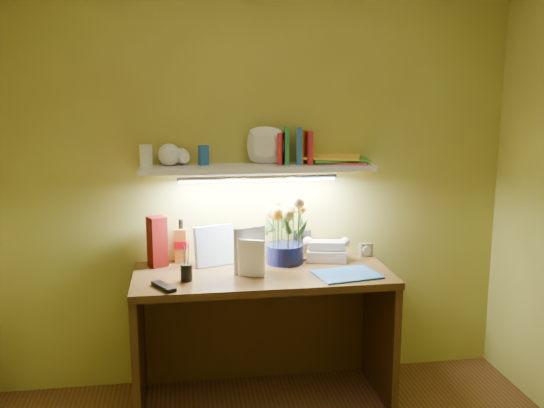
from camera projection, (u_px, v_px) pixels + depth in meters
The scene contains 13 objects.
desk at pixel (263, 336), 3.38m from camera, with size 1.40×0.60×0.75m, color #361D0E.
flower_bouquet at pixel (285, 230), 3.45m from camera, with size 0.24×0.24×0.38m, color #0B0F35, non-canonical shape.
telephone at pixel (326, 249), 3.52m from camera, with size 0.23×0.17×0.14m, color white, non-canonical shape.
desk_clock at pixel (366, 250), 3.61m from camera, with size 0.08×0.04×0.08m, color #A8A9AD.
whisky_bottle at pixel (181, 241), 3.47m from camera, with size 0.07×0.07×0.25m, color #C67023, non-canonical shape.
whisky_box at pixel (157, 242), 3.39m from camera, with size 0.09×0.09×0.28m, color #5C0C09.
pen_cup at pixel (186, 267), 3.14m from camera, with size 0.06×0.06×0.15m, color black.
art_card at pixel (214, 245), 3.42m from camera, with size 0.23×0.05×0.23m, color white, non-canonical shape.
tv_remote at pixel (164, 286), 3.03m from camera, with size 0.05×0.17×0.02m, color black.
blue_folder at pixel (347, 274), 3.25m from camera, with size 0.33×0.24×0.01m, color #215BB4.
desk_book_a at pixel (234, 252), 3.24m from camera, with size 0.19×0.02×0.25m, color beige.
desk_book_b at pixel (238, 257), 3.23m from camera, with size 0.15×0.02×0.20m, color white.
wall_shelf at pixel (265, 161), 3.38m from camera, with size 1.32×0.34×0.24m.
Camera 1 is at (-0.43, -1.95, 1.74)m, focal length 40.00 mm.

